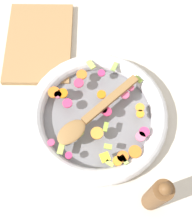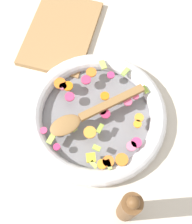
# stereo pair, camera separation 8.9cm
# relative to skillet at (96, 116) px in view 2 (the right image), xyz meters

# --- Properties ---
(ground_plane) EXTENTS (4.00, 4.00, 0.00)m
(ground_plane) POSITION_rel_skillet_xyz_m (0.00, 0.00, -0.02)
(ground_plane) COLOR beige
(skillet) EXTENTS (0.42, 0.42, 0.05)m
(skillet) POSITION_rel_skillet_xyz_m (0.00, 0.00, 0.00)
(skillet) COLOR slate
(skillet) RESTS_ON ground_plane
(chopped_vegetables) EXTENTS (0.33, 0.29, 0.01)m
(chopped_vegetables) POSITION_rel_skillet_xyz_m (0.01, 0.01, 0.03)
(chopped_vegetables) COLOR orange
(chopped_vegetables) RESTS_ON skillet
(wooden_spoon) EXTENTS (0.23, 0.24, 0.01)m
(wooden_spoon) POSITION_rel_skillet_xyz_m (0.02, -0.02, 0.04)
(wooden_spoon) COLOR olive
(wooden_spoon) RESTS_ON chopped_vegetables
(pepper_mill) EXTENTS (0.05, 0.05, 0.22)m
(pepper_mill) POSITION_rel_skillet_xyz_m (0.24, 0.15, 0.08)
(pepper_mill) COLOR brown
(pepper_mill) RESTS_ON ground_plane
(cutting_board) EXTENTS (0.31, 0.21, 0.02)m
(cutting_board) POSITION_rel_skillet_xyz_m (-0.27, -0.19, -0.01)
(cutting_board) COLOR #9E7547
(cutting_board) RESTS_ON ground_plane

